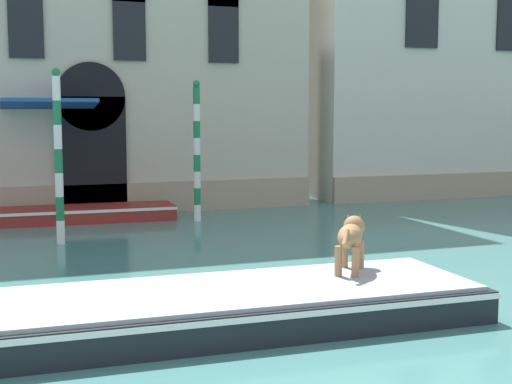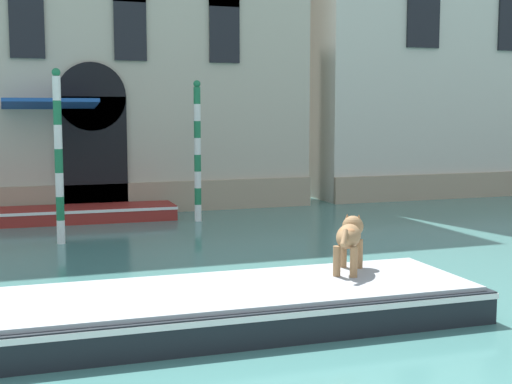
# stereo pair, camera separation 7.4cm
# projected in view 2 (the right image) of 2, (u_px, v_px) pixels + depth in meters

# --- Properties ---
(palazzo_left) EXTENTS (14.37, 7.40, 12.97)m
(palazzo_left) POSITION_uv_depth(u_px,v_px,m) (69.00, 5.00, 22.97)
(palazzo_left) COLOR #BCB29E
(palazzo_left) RESTS_ON ground_plane
(palazzo_right) EXTENTS (13.82, 6.13, 14.75)m
(palazzo_right) POSITION_uv_depth(u_px,v_px,m) (463.00, 1.00, 27.87)
(palazzo_right) COLOR beige
(palazzo_right) RESTS_ON ground_plane
(boat_foreground) EXTENTS (7.89, 2.58, 0.53)m
(boat_foreground) POSITION_uv_depth(u_px,v_px,m) (213.00, 307.00, 10.12)
(boat_foreground) COLOR black
(boat_foreground) RESTS_ON ground_plane
(dog_on_deck) EXTENTS (0.85, 1.10, 0.85)m
(dog_on_deck) POSITION_uv_depth(u_px,v_px,m) (349.00, 236.00, 11.21)
(dog_on_deck) COLOR #997047
(dog_on_deck) RESTS_ON boat_foreground
(boat_moored_near_palazzo) EXTENTS (6.77, 1.62, 0.41)m
(boat_moored_near_palazzo) POSITION_uv_depth(u_px,v_px,m) (53.00, 215.00, 19.61)
(boat_moored_near_palazzo) COLOR maroon
(boat_moored_near_palazzo) RESTS_ON ground_plane
(mooring_pole_0) EXTENTS (0.19, 0.19, 4.02)m
(mooring_pole_0) POSITION_uv_depth(u_px,v_px,m) (59.00, 156.00, 16.26)
(mooring_pole_0) COLOR white
(mooring_pole_0) RESTS_ON ground_plane
(mooring_pole_2) EXTENTS (0.20, 0.20, 3.90)m
(mooring_pole_2) POSITION_uv_depth(u_px,v_px,m) (197.00, 151.00, 19.68)
(mooring_pole_2) COLOR white
(mooring_pole_2) RESTS_ON ground_plane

